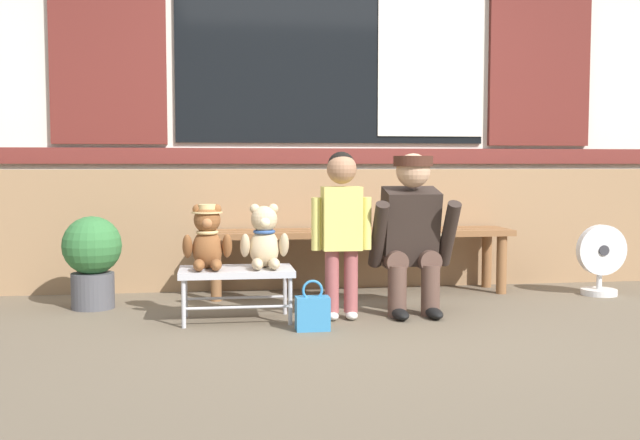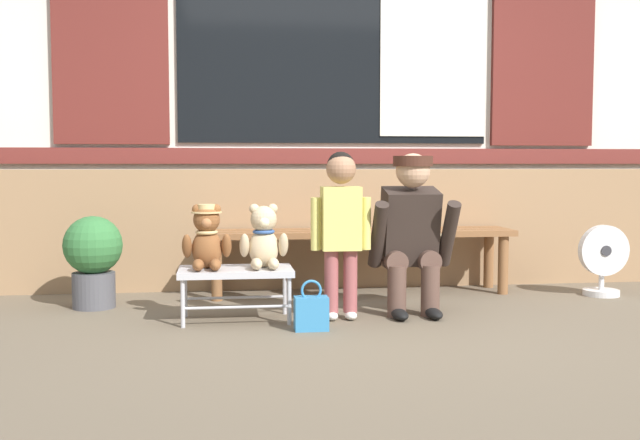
{
  "view_description": "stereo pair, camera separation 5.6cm",
  "coord_description": "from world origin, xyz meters",
  "px_view_note": "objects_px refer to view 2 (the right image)",
  "views": [
    {
      "loc": [
        -0.94,
        -3.96,
        0.89
      ],
      "look_at": [
        -0.29,
        0.53,
        0.55
      ],
      "focal_mm": 42.25,
      "sensor_mm": 36.0,
      "label": 1
    },
    {
      "loc": [
        -0.88,
        -3.97,
        0.89
      ],
      "look_at": [
        -0.29,
        0.53,
        0.55
      ],
      "focal_mm": 42.25,
      "sensor_mm": 36.0,
      "label": 2
    }
  ],
  "objects_px": {
    "floor_fan": "(603,261)",
    "teddy_bear_with_hat": "(207,238)",
    "small_display_bench": "(236,274)",
    "teddy_bear_plain": "(264,239)",
    "adult_crouching": "(412,233)",
    "child_standing": "(341,216)",
    "wooden_bench_long": "(360,240)",
    "potted_plant": "(93,256)",
    "handbag_on_ground": "(311,312)"
  },
  "relations": [
    {
      "from": "wooden_bench_long",
      "to": "teddy_bear_with_hat",
      "type": "height_order",
      "value": "teddy_bear_with_hat"
    },
    {
      "from": "wooden_bench_long",
      "to": "floor_fan",
      "type": "height_order",
      "value": "floor_fan"
    },
    {
      "from": "wooden_bench_long",
      "to": "handbag_on_ground",
      "type": "xyz_separation_m",
      "value": [
        -0.47,
        -1.08,
        -0.28
      ]
    },
    {
      "from": "teddy_bear_plain",
      "to": "child_standing",
      "type": "height_order",
      "value": "child_standing"
    },
    {
      "from": "small_display_bench",
      "to": "potted_plant",
      "type": "bearing_deg",
      "value": 149.95
    },
    {
      "from": "handbag_on_ground",
      "to": "potted_plant",
      "type": "xyz_separation_m",
      "value": [
        -1.26,
        0.8,
        0.23
      ]
    },
    {
      "from": "wooden_bench_long",
      "to": "teddy_bear_plain",
      "type": "bearing_deg",
      "value": -131.76
    },
    {
      "from": "potted_plant",
      "to": "floor_fan",
      "type": "xyz_separation_m",
      "value": [
        3.33,
        -0.01,
        -0.08
      ]
    },
    {
      "from": "floor_fan",
      "to": "teddy_bear_with_hat",
      "type": "bearing_deg",
      "value": -169.58
    },
    {
      "from": "adult_crouching",
      "to": "floor_fan",
      "type": "relative_size",
      "value": 1.98
    },
    {
      "from": "floor_fan",
      "to": "child_standing",
      "type": "bearing_deg",
      "value": -164.35
    },
    {
      "from": "teddy_bear_with_hat",
      "to": "potted_plant",
      "type": "distance_m",
      "value": 0.87
    },
    {
      "from": "teddy_bear_with_hat",
      "to": "child_standing",
      "type": "xyz_separation_m",
      "value": [
        0.76,
        -0.04,
        0.12
      ]
    },
    {
      "from": "floor_fan",
      "to": "adult_crouching",
      "type": "bearing_deg",
      "value": -163.56
    },
    {
      "from": "adult_crouching",
      "to": "small_display_bench",
      "type": "bearing_deg",
      "value": -176.51
    },
    {
      "from": "teddy_bear_with_hat",
      "to": "handbag_on_ground",
      "type": "xyz_separation_m",
      "value": [
        0.55,
        -0.3,
        -0.38
      ]
    },
    {
      "from": "small_display_bench",
      "to": "floor_fan",
      "type": "distance_m",
      "value": 2.52
    },
    {
      "from": "adult_crouching",
      "to": "handbag_on_ground",
      "type": "relative_size",
      "value": 3.49
    },
    {
      "from": "small_display_bench",
      "to": "adult_crouching",
      "type": "bearing_deg",
      "value": 3.49
    },
    {
      "from": "small_display_bench",
      "to": "handbag_on_ground",
      "type": "distance_m",
      "value": 0.52
    },
    {
      "from": "potted_plant",
      "to": "child_standing",
      "type": "bearing_deg",
      "value": -20.26
    },
    {
      "from": "teddy_bear_with_hat",
      "to": "potted_plant",
      "type": "xyz_separation_m",
      "value": [
        -0.7,
        0.5,
        -0.15
      ]
    },
    {
      "from": "wooden_bench_long",
      "to": "small_display_bench",
      "type": "relative_size",
      "value": 3.28
    },
    {
      "from": "small_display_bench",
      "to": "potted_plant",
      "type": "relative_size",
      "value": 1.12
    },
    {
      "from": "small_display_bench",
      "to": "teddy_bear_plain",
      "type": "height_order",
      "value": "teddy_bear_plain"
    },
    {
      "from": "teddy_bear_with_hat",
      "to": "handbag_on_ground",
      "type": "height_order",
      "value": "teddy_bear_with_hat"
    },
    {
      "from": "handbag_on_ground",
      "to": "child_standing",
      "type": "bearing_deg",
      "value": 52.26
    },
    {
      "from": "teddy_bear_plain",
      "to": "child_standing",
      "type": "distance_m",
      "value": 0.46
    },
    {
      "from": "teddy_bear_plain",
      "to": "adult_crouching",
      "type": "xyz_separation_m",
      "value": [
        0.88,
        0.06,
        0.02
      ]
    },
    {
      "from": "child_standing",
      "to": "wooden_bench_long",
      "type": "bearing_deg",
      "value": 72.27
    },
    {
      "from": "wooden_bench_long",
      "to": "handbag_on_ground",
      "type": "height_order",
      "value": "wooden_bench_long"
    },
    {
      "from": "wooden_bench_long",
      "to": "floor_fan",
      "type": "xyz_separation_m",
      "value": [
        1.61,
        -0.3,
        -0.13
      ]
    },
    {
      "from": "small_display_bench",
      "to": "teddy_bear_plain",
      "type": "relative_size",
      "value": 1.76
    },
    {
      "from": "adult_crouching",
      "to": "potted_plant",
      "type": "height_order",
      "value": "adult_crouching"
    },
    {
      "from": "floor_fan",
      "to": "handbag_on_ground",
      "type": "bearing_deg",
      "value": -159.27
    },
    {
      "from": "small_display_bench",
      "to": "teddy_bear_plain",
      "type": "xyz_separation_m",
      "value": [
        0.16,
        0.0,
        0.2
      ]
    },
    {
      "from": "adult_crouching",
      "to": "potted_plant",
      "type": "distance_m",
      "value": 1.96
    },
    {
      "from": "small_display_bench",
      "to": "teddy_bear_with_hat",
      "type": "relative_size",
      "value": 1.76
    },
    {
      "from": "handbag_on_ground",
      "to": "potted_plant",
      "type": "height_order",
      "value": "potted_plant"
    },
    {
      "from": "small_display_bench",
      "to": "handbag_on_ground",
      "type": "bearing_deg",
      "value": -37.22
    },
    {
      "from": "child_standing",
      "to": "teddy_bear_plain",
      "type": "bearing_deg",
      "value": 174.67
    },
    {
      "from": "small_display_bench",
      "to": "handbag_on_ground",
      "type": "height_order",
      "value": "small_display_bench"
    },
    {
      "from": "potted_plant",
      "to": "wooden_bench_long",
      "type": "bearing_deg",
      "value": 9.41
    },
    {
      "from": "child_standing",
      "to": "adult_crouching",
      "type": "height_order",
      "value": "child_standing"
    },
    {
      "from": "teddy_bear_with_hat",
      "to": "handbag_on_ground",
      "type": "distance_m",
      "value": 0.74
    },
    {
      "from": "wooden_bench_long",
      "to": "adult_crouching",
      "type": "bearing_deg",
      "value": -76.08
    },
    {
      "from": "small_display_bench",
      "to": "child_standing",
      "type": "bearing_deg",
      "value": -3.77
    },
    {
      "from": "wooden_bench_long",
      "to": "teddy_bear_with_hat",
      "type": "bearing_deg",
      "value": -142.49
    },
    {
      "from": "teddy_bear_plain",
      "to": "small_display_bench",
      "type": "bearing_deg",
      "value": -179.49
    },
    {
      "from": "wooden_bench_long",
      "to": "adult_crouching",
      "type": "height_order",
      "value": "adult_crouching"
    }
  ]
}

